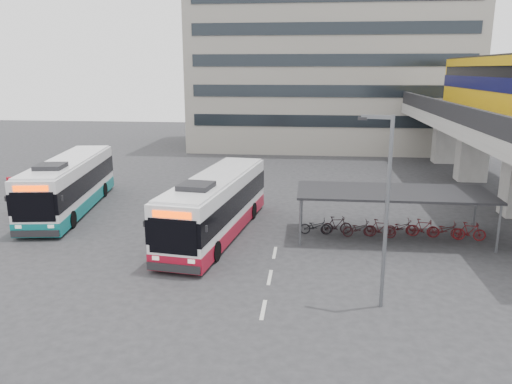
# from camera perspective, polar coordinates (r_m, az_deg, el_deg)

# --- Properties ---
(ground) EXTENTS (120.00, 120.00, 0.00)m
(ground) POSITION_cam_1_polar(r_m,az_deg,el_deg) (24.92, -3.63, -6.72)
(ground) COLOR #28282B
(ground) RESTS_ON ground
(viaduct) EXTENTS (8.00, 32.00, 9.68)m
(viaduct) POSITION_cam_1_polar(r_m,az_deg,el_deg) (37.72, 26.54, 8.61)
(viaduct) COLOR gray
(viaduct) RESTS_ON ground
(bike_shelter) EXTENTS (10.00, 4.00, 2.54)m
(bike_shelter) POSITION_cam_1_polar(r_m,az_deg,el_deg) (27.38, 15.22, -2.42)
(bike_shelter) COLOR #595B60
(bike_shelter) RESTS_ON ground
(office_block) EXTENTS (30.00, 15.00, 25.00)m
(office_block) POSITION_cam_1_polar(r_m,az_deg,el_deg) (59.12, 8.43, 17.38)
(office_block) COLOR gray
(office_block) RESTS_ON ground
(road_markings) EXTENTS (0.15, 7.60, 0.01)m
(road_markings) POSITION_cam_1_polar(r_m,az_deg,el_deg) (21.86, 1.59, -9.72)
(road_markings) COLOR beige
(road_markings) RESTS_ON ground
(bus_main) EXTENTS (4.11, 12.04, 3.49)m
(bus_main) POSITION_cam_1_polar(r_m,az_deg,el_deg) (26.89, -4.58, -1.55)
(bus_main) COLOR white
(bus_main) RESTS_ON ground
(bus_teal) EXTENTS (4.34, 12.19, 3.53)m
(bus_teal) POSITION_cam_1_polar(r_m,az_deg,el_deg) (33.62, -20.50, 0.77)
(bus_teal) COLOR white
(bus_teal) RESTS_ON ground
(pedestrian) EXTENTS (0.62, 0.68, 1.57)m
(pedestrian) POSITION_cam_1_polar(r_m,az_deg,el_deg) (23.18, -11.57, -6.53)
(pedestrian) COLOR black
(pedestrian) RESTS_ON ground
(lamp_post) EXTENTS (1.25, 0.45, 7.22)m
(lamp_post) POSITION_cam_1_polar(r_m,az_deg,el_deg) (18.56, 14.51, -1.05)
(lamp_post) COLOR #595B60
(lamp_post) RESTS_ON ground
(sign_totem_mid) EXTENTS (0.50, 0.17, 2.30)m
(sign_totem_mid) POSITION_cam_1_polar(r_m,az_deg,el_deg) (34.36, -26.08, -0.28)
(sign_totem_mid) COLOR #AF0A19
(sign_totem_mid) RESTS_ON ground
(sign_totem_north) EXTENTS (0.57, 0.19, 2.65)m
(sign_totem_north) POSITION_cam_1_polar(r_m,az_deg,el_deg) (37.29, -19.78, 1.63)
(sign_totem_north) COLOR #AF0A19
(sign_totem_north) RESTS_ON ground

